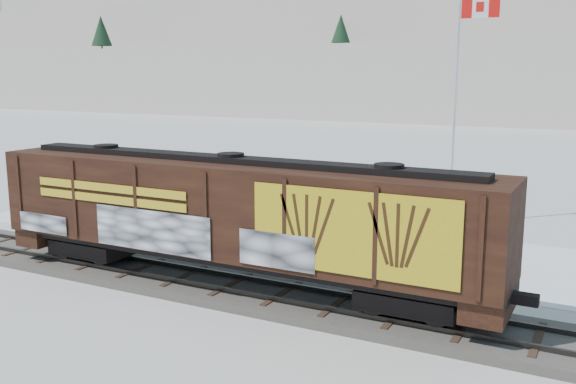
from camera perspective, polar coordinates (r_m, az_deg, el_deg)
The scene contains 8 objects.
ground at distance 21.64m, azimuth -0.56°, elevation -9.72°, with size 500.00×500.00×0.00m, color white.
rail_track at distance 21.59m, azimuth -0.56°, elevation -9.35°, with size 50.00×3.40×0.43m.
parking_strip at distance 28.15m, azimuth 6.73°, elevation -4.94°, with size 40.00×8.00×0.03m, color white.
hopper_railcar at distance 21.77m, azimuth -5.03°, elevation -1.81°, with size 18.38×3.06×4.33m.
flagpole at distance 32.58m, azimuth 14.67°, elevation 4.27°, with size 2.30×0.90×11.23m.
car_silver at distance 27.34m, azimuth -0.22°, elevation -3.83°, with size 1.60×3.97×1.35m, color silver.
car_white at distance 27.75m, azimuth 10.58°, elevation -3.51°, with size 1.72×4.93×1.63m, color silver.
car_dark at distance 26.69m, azimuth 9.67°, elevation -4.14°, with size 2.14×5.27×1.53m, color #202329.
Camera 1 is at (9.64, -17.86, 7.49)m, focal length 40.00 mm.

